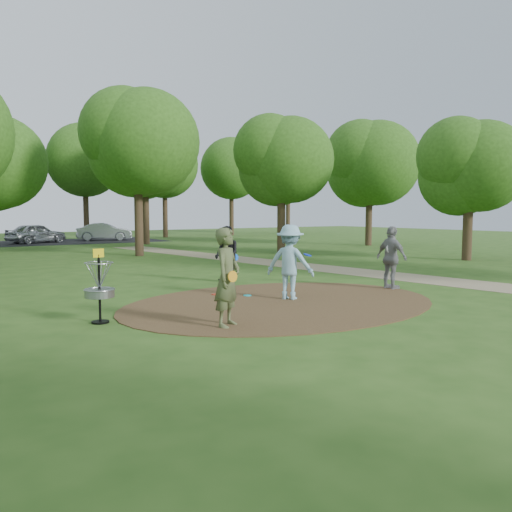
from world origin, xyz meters
TOP-DOWN VIEW (x-y plane):
  - ground at (0.00, 0.00)m, footprint 100.00×100.00m
  - dirt_clearing at (0.00, 0.00)m, footprint 8.40×8.40m
  - footpath at (6.50, 2.00)m, footprint 7.55×39.89m
  - parking_lot at (2.00, 30.00)m, footprint 14.00×8.00m
  - player_observer_with_disc at (-2.49, -1.46)m, footprint 0.86×0.80m
  - player_throwing_with_disc at (0.45, 0.29)m, footprint 1.41×1.46m
  - player_walking_with_disc at (0.68, 3.89)m, footprint 0.78×0.91m
  - player_waiting_with_disc at (4.02, -0.01)m, footprint 0.49×1.11m
  - disc_ground_cyan at (-0.21, 1.31)m, footprint 0.22×0.22m
  - disc_ground_red at (-0.84, 1.95)m, footprint 0.22×0.22m
  - car_left at (-0.34, 29.51)m, footprint 4.57×3.22m
  - car_right at (4.92, 30.15)m, footprint 4.50×2.96m
  - disc_golf_basket at (-4.50, 0.30)m, footprint 0.63×0.63m
  - tree_ring at (2.21, 7.95)m, footprint 37.19×45.56m

SIDE VIEW (x-z plane):
  - ground at x=0.00m, z-range 0.00..0.00m
  - parking_lot at x=2.00m, z-range 0.00..0.01m
  - footpath at x=6.50m, z-range 0.00..0.01m
  - dirt_clearing at x=0.00m, z-range 0.00..0.02m
  - disc_ground_cyan at x=-0.21m, z-range 0.02..0.04m
  - disc_ground_red at x=-0.84m, z-range 0.02..0.04m
  - car_right at x=4.92m, z-range 0.00..1.40m
  - car_left at x=-0.34m, z-range 0.00..1.44m
  - disc_golf_basket at x=-4.50m, z-range 0.10..1.64m
  - player_walking_with_disc at x=0.68m, z-range 0.00..1.84m
  - player_waiting_with_disc at x=4.02m, z-range 0.00..1.87m
  - player_throwing_with_disc at x=0.45m, z-range 0.00..1.96m
  - player_observer_with_disc at x=-2.49m, z-range 0.00..1.98m
  - tree_ring at x=2.21m, z-range 0.76..9.58m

